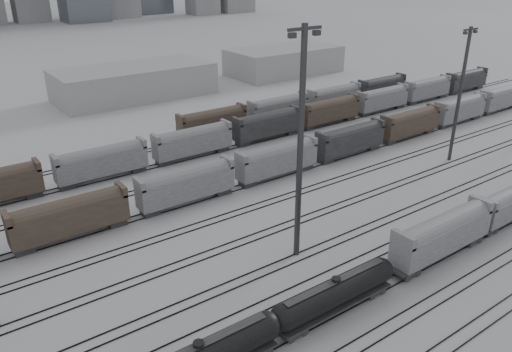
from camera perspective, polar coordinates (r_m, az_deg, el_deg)
ground at (r=59.12m, az=15.79°, el=-12.10°), size 900.00×900.00×0.00m
tracks at (r=69.14m, az=4.58°, el=-5.49°), size 220.00×71.50×0.16m
tank_car_b at (r=52.79m, az=9.04°, el=-13.11°), size 16.29×2.72×4.03m
hopper_car_a at (r=64.18m, az=20.54°, el=-6.07°), size 15.73×3.13×5.63m
light_mast_c at (r=56.29m, az=5.10°, el=3.81°), size 4.42×0.71×27.61m
light_mast_d at (r=93.63m, az=22.30°, el=8.81°), size 3.75×0.60×23.44m
bg_string_near at (r=82.68m, az=2.44°, el=1.72°), size 151.00×3.00×5.60m
bg_string_mid at (r=100.34m, az=1.31°, el=5.75°), size 151.00×3.00×5.60m
bg_string_far at (r=116.93m, az=5.85°, el=8.24°), size 66.00×3.00×5.60m
warehouse_mid at (r=136.01m, az=-13.70°, el=10.41°), size 40.00×18.00×8.00m
warehouse_right at (r=161.13m, az=3.24°, el=13.03°), size 35.00×18.00×8.00m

